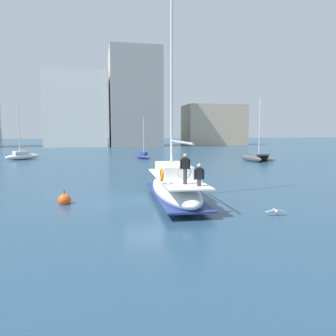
{
  "coord_description": "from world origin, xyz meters",
  "views": [
    {
      "loc": [
        -2.82,
        -20.34,
        4.16
      ],
      "look_at": [
        1.73,
        1.21,
        1.8
      ],
      "focal_mm": 36.26,
      "sensor_mm": 36.0,
      "label": 1
    }
  ],
  "objects_px": {
    "main_sailboat": "(175,186)",
    "moored_sloop_far": "(257,157)",
    "moored_catamaran": "(143,156)",
    "mooring_buoy": "(64,200)",
    "seagull": "(275,211)",
    "moored_sloop_near": "(23,156)"
  },
  "relations": [
    {
      "from": "moored_sloop_far",
      "to": "moored_catamaran",
      "type": "relative_size",
      "value": 1.36
    },
    {
      "from": "moored_sloop_near",
      "to": "mooring_buoy",
      "type": "bearing_deg",
      "value": -75.14
    },
    {
      "from": "main_sailboat",
      "to": "seagull",
      "type": "height_order",
      "value": "main_sailboat"
    },
    {
      "from": "main_sailboat",
      "to": "moored_sloop_near",
      "type": "distance_m",
      "value": 37.58
    },
    {
      "from": "mooring_buoy",
      "to": "moored_sloop_near",
      "type": "bearing_deg",
      "value": 104.86
    },
    {
      "from": "mooring_buoy",
      "to": "moored_sloop_far",
      "type": "bearing_deg",
      "value": 45.0
    },
    {
      "from": "seagull",
      "to": "moored_sloop_near",
      "type": "bearing_deg",
      "value": 116.63
    },
    {
      "from": "main_sailboat",
      "to": "seagull",
      "type": "distance_m",
      "value": 6.17
    },
    {
      "from": "moored_sloop_near",
      "to": "moored_sloop_far",
      "type": "xyz_separation_m",
      "value": [
        33.14,
        -9.61,
        0.05
      ]
    },
    {
      "from": "main_sailboat",
      "to": "moored_catamaran",
      "type": "height_order",
      "value": "main_sailboat"
    },
    {
      "from": "moored_sloop_near",
      "to": "seagull",
      "type": "relative_size",
      "value": 7.79
    },
    {
      "from": "mooring_buoy",
      "to": "moored_catamaran",
      "type": "bearing_deg",
      "value": 74.4
    },
    {
      "from": "moored_sloop_near",
      "to": "moored_sloop_far",
      "type": "distance_m",
      "value": 34.5
    },
    {
      "from": "main_sailboat",
      "to": "moored_sloop_far",
      "type": "bearing_deg",
      "value": 54.28
    },
    {
      "from": "main_sailboat",
      "to": "moored_catamaran",
      "type": "relative_size",
      "value": 2.2
    },
    {
      "from": "moored_catamaran",
      "to": "mooring_buoy",
      "type": "relative_size",
      "value": 6.66
    },
    {
      "from": "moored_sloop_far",
      "to": "mooring_buoy",
      "type": "xyz_separation_m",
      "value": [
        -24.18,
        -24.17,
        -0.42
      ]
    },
    {
      "from": "moored_sloop_far",
      "to": "seagull",
      "type": "relative_size",
      "value": 8.38
    },
    {
      "from": "seagull",
      "to": "mooring_buoy",
      "type": "height_order",
      "value": "mooring_buoy"
    },
    {
      "from": "main_sailboat",
      "to": "moored_sloop_far",
      "type": "distance_m",
      "value": 30.39
    },
    {
      "from": "moored_catamaran",
      "to": "mooring_buoy",
      "type": "bearing_deg",
      "value": -105.6
    },
    {
      "from": "main_sailboat",
      "to": "seagull",
      "type": "bearing_deg",
      "value": -48.19
    }
  ]
}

